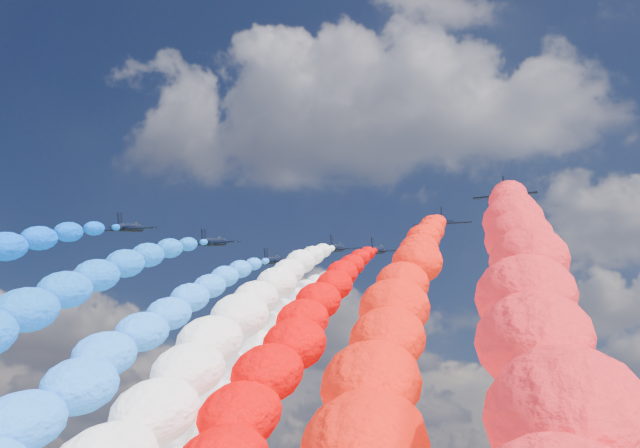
# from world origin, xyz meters

# --- Properties ---
(jet_0) EXTENTS (9.36, 12.39, 6.23)m
(jet_0) POSITION_xyz_m (-28.08, -6.13, 106.75)
(jet_0) COLOR black
(jet_1) EXTENTS (9.53, 12.50, 6.23)m
(jet_1) POSITION_xyz_m (-17.62, 3.22, 106.75)
(jet_1) COLOR black
(trail_1) EXTENTS (6.72, 93.06, 54.50)m
(trail_1) POSITION_xyz_m (-17.62, -44.66, 81.27)
(trail_1) COLOR blue
(jet_2) EXTENTS (8.97, 12.11, 6.23)m
(jet_2) POSITION_xyz_m (-10.87, 14.83, 106.75)
(jet_2) COLOR black
(trail_2) EXTENTS (6.72, 93.06, 54.50)m
(trail_2) POSITION_xyz_m (-10.87, -33.06, 81.27)
(trail_2) COLOR #2A7DFF
(jet_3) EXTENTS (8.76, 11.96, 6.23)m
(jet_3) POSITION_xyz_m (1.45, 10.69, 106.75)
(jet_3) COLOR black
(trail_3) EXTENTS (6.72, 93.06, 54.50)m
(trail_3) POSITION_xyz_m (1.45, -37.20, 81.27)
(trail_3) COLOR white
(jet_4) EXTENTS (8.98, 12.12, 6.23)m
(jet_4) POSITION_xyz_m (-1.15, 24.55, 106.75)
(jet_4) COLOR black
(trail_4) EXTENTS (6.72, 93.06, 54.50)m
(trail_4) POSITION_xyz_m (-1.15, -23.33, 81.27)
(trail_4) COLOR white
(jet_5) EXTENTS (9.49, 12.48, 6.23)m
(jet_5) POSITION_xyz_m (7.97, 13.36, 106.75)
(jet_5) COLOR black
(trail_5) EXTENTS (6.72, 93.06, 54.50)m
(trail_5) POSITION_xyz_m (7.97, -34.52, 81.27)
(trail_5) COLOR #DF0001
(jet_6) EXTENTS (9.36, 12.39, 6.23)m
(jet_6) POSITION_xyz_m (19.69, 2.09, 106.75)
(jet_6) COLOR black
(trail_6) EXTENTS (6.72, 93.06, 54.50)m
(trail_6) POSITION_xyz_m (19.69, -45.79, 81.27)
(trail_6) COLOR #F9160A
(jet_7) EXTENTS (9.22, 12.29, 6.23)m
(jet_7) POSITION_xyz_m (29.29, -7.45, 106.75)
(jet_7) COLOR black
(trail_7) EXTENTS (6.72, 93.06, 54.50)m
(trail_7) POSITION_xyz_m (29.29, -55.33, 81.27)
(trail_7) COLOR red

